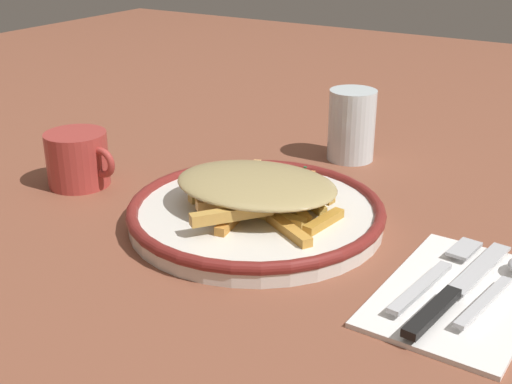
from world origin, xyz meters
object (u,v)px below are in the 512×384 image
spoon (507,278)px  napkin (460,293)px  fries_heap (258,187)px  fork (437,273)px  plate (256,213)px  water_glass (353,125)px  knife (452,293)px  coffee_mug (78,159)px

spoon → napkin: bearing=-134.1°
fries_heap → fork: size_ratio=1.21×
plate → fries_heap: (-0.00, 0.00, 0.03)m
plate → fork: 0.22m
fork → napkin: bearing=-24.6°
spoon → water_glass: size_ratio=1.51×
fries_heap → water_glass: bearing=89.6°
spoon → knife: bearing=-123.9°
napkin → spoon: bearing=45.9°
napkin → water_glass: (-0.24, 0.29, 0.05)m
water_glass → knife: bearing=-52.1°
fork → knife: knife is taller
fork → knife: (0.02, -0.03, 0.00)m
fork → water_glass: bearing=127.9°
spoon → fries_heap: bearing=179.2°
fries_heap → water_glass: (0.00, 0.25, 0.01)m
fork → water_glass: 0.36m
water_glass → spoon: bearing=-42.8°
knife → plate: bearing=167.7°
napkin → coffee_mug: (-0.50, 0.01, 0.03)m
fork → water_glass: size_ratio=1.75×
napkin → water_glass: water_glass is taller
fork → spoon: bearing=20.5°
knife → spoon: 0.06m
fries_heap → coffee_mug: size_ratio=2.06×
napkin → spoon: spoon is taller
fries_heap → coffee_mug: coffee_mug is taller
knife → coffee_mug: size_ratio=2.03×
water_glass → coffee_mug: 0.38m
water_glass → napkin: bearing=-50.1°
knife → water_glass: bearing=127.9°
plate → spoon: (0.28, 0.00, -0.00)m
napkin → knife: 0.02m
water_glass → coffee_mug: bearing=-133.3°
fork → spoon: (0.06, 0.02, 0.00)m
coffee_mug → knife: bearing=-3.8°
plate → coffee_mug: (-0.26, -0.02, 0.02)m
fries_heap → knife: size_ratio=1.02×
plate → water_glass: (0.00, 0.26, 0.04)m
spoon → coffee_mug: bearing=-177.9°
plate → water_glass: bearing=89.7°
knife → coffee_mug: bearing=176.2°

